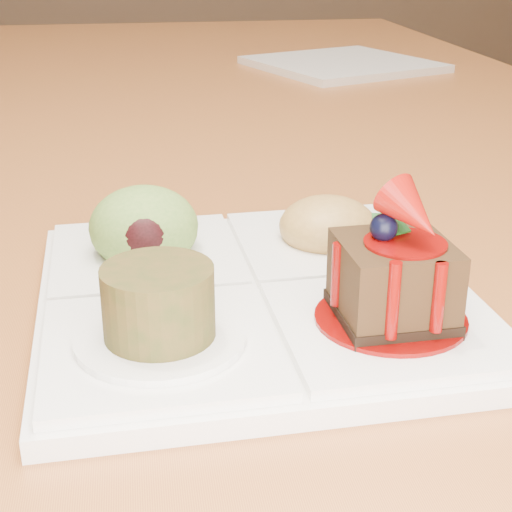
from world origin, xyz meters
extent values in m
cube|color=#A3612A|center=(0.00, 0.00, 0.73)|extent=(1.00, 1.80, 0.04)
cylinder|color=#A3612A|center=(-0.44, 0.84, 0.35)|extent=(0.06, 0.06, 0.71)
cylinder|color=#A3612A|center=(0.44, 0.84, 0.35)|extent=(0.06, 0.06, 0.71)
cube|color=white|center=(-0.06, -0.63, 0.76)|extent=(0.27, 0.27, 0.01)
cube|color=white|center=(0.00, -0.69, 0.77)|extent=(0.12, 0.12, 0.01)
cube|color=white|center=(-0.12, -0.70, 0.77)|extent=(0.12, 0.12, 0.01)
cube|color=white|center=(-0.12, -0.57, 0.77)|extent=(0.12, 0.12, 0.01)
cube|color=white|center=(0.00, -0.57, 0.77)|extent=(0.12, 0.12, 0.01)
cylinder|color=#650503|center=(0.00, -0.69, 0.77)|extent=(0.08, 0.08, 0.00)
cube|color=black|center=(0.00, -0.69, 0.77)|extent=(0.06, 0.06, 0.01)
cube|color=black|center=(0.00, -0.69, 0.79)|extent=(0.06, 0.06, 0.04)
cylinder|color=#650503|center=(0.00, -0.69, 0.81)|extent=(0.04, 0.04, 0.00)
sphere|color=black|center=(0.00, -0.69, 0.82)|extent=(0.01, 0.01, 0.01)
cone|color=maroon|center=(0.01, -0.70, 0.83)|extent=(0.04, 0.05, 0.04)
cube|color=#124210|center=(0.01, -0.68, 0.82)|extent=(0.01, 0.02, 0.01)
cube|color=#124210|center=(0.00, -0.68, 0.82)|extent=(0.01, 0.02, 0.01)
cylinder|color=#650503|center=(-0.01, -0.72, 0.79)|extent=(0.01, 0.01, 0.04)
cylinder|color=#650503|center=(0.02, -0.72, 0.79)|extent=(0.01, 0.01, 0.04)
cylinder|color=#650503|center=(-0.02, -0.69, 0.79)|extent=(0.01, 0.01, 0.04)
cylinder|color=white|center=(-0.12, -0.70, 0.77)|extent=(0.09, 0.09, 0.00)
cylinder|color=#513717|center=(-0.12, -0.70, 0.79)|extent=(0.06, 0.06, 0.04)
cylinder|color=#4C2610|center=(-0.12, -0.70, 0.80)|extent=(0.05, 0.05, 0.00)
ellipsoid|color=olive|center=(-0.12, -0.57, 0.78)|extent=(0.07, 0.07, 0.05)
ellipsoid|color=black|center=(-0.12, -0.60, 0.79)|extent=(0.04, 0.03, 0.03)
ellipsoid|color=#B18540|center=(0.00, -0.57, 0.78)|extent=(0.07, 0.07, 0.04)
cube|color=orange|center=(0.01, -0.56, 0.78)|extent=(0.02, 0.02, 0.01)
cube|color=#346D17|center=(0.01, -0.55, 0.78)|extent=(0.02, 0.02, 0.01)
cube|color=orange|center=(-0.01, -0.55, 0.78)|extent=(0.02, 0.02, 0.01)
cube|color=#346D17|center=(-0.01, -0.56, 0.78)|extent=(0.02, 0.02, 0.01)
cube|color=orange|center=(-0.01, -0.58, 0.78)|extent=(0.02, 0.02, 0.02)
cube|color=#346D17|center=(0.00, -0.58, 0.78)|extent=(0.02, 0.02, 0.02)
cube|color=orange|center=(0.01, -0.58, 0.78)|extent=(0.02, 0.02, 0.01)
cube|color=white|center=(0.22, 0.21, 0.76)|extent=(0.33, 0.33, 0.01)
camera|label=1|loc=(-0.13, -1.05, 0.97)|focal=55.00mm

